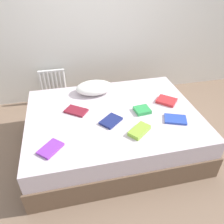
{
  "coord_description": "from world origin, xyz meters",
  "views": [
    {
      "loc": [
        -0.48,
        -2.05,
        2.02
      ],
      "look_at": [
        0.0,
        0.05,
        0.48
      ],
      "focal_mm": 35.93,
      "sensor_mm": 36.0,
      "label": 1
    }
  ],
  "objects": [
    {
      "name": "textbook_navy",
      "position": [
        -0.06,
        -0.15,
        0.51
      ],
      "size": [
        0.28,
        0.27,
        0.03
      ],
      "primitive_type": "cube",
      "rotation": [
        0.0,
        0.0,
        0.7
      ],
      "color": "navy",
      "rests_on": "bed"
    },
    {
      "name": "bed",
      "position": [
        0.0,
        0.0,
        0.25
      ],
      "size": [
        2.0,
        1.5,
        0.5
      ],
      "color": "brown",
      "rests_on": "ground"
    },
    {
      "name": "textbook_green",
      "position": [
        0.34,
        -0.05,
        0.52
      ],
      "size": [
        0.19,
        0.18,
        0.04
      ],
      "primitive_type": "cube",
      "rotation": [
        0.0,
        0.0,
        0.1
      ],
      "color": "green",
      "rests_on": "bed"
    },
    {
      "name": "textbook_lime",
      "position": [
        0.19,
        -0.39,
        0.52
      ],
      "size": [
        0.27,
        0.25,
        0.04
      ],
      "primitive_type": "cube",
      "rotation": [
        0.0,
        0.0,
        0.67
      ],
      "color": "#8CC638",
      "rests_on": "bed"
    },
    {
      "name": "textbook_purple",
      "position": [
        -0.7,
        -0.44,
        0.51
      ],
      "size": [
        0.26,
        0.27,
        0.03
      ],
      "primitive_type": "cube",
      "rotation": [
        0.0,
        0.0,
        0.82
      ],
      "color": "purple",
      "rests_on": "bed"
    },
    {
      "name": "radiator",
      "position": [
        -0.69,
        1.2,
        0.33
      ],
      "size": [
        0.4,
        0.04,
        0.47
      ],
      "color": "white",
      "rests_on": "ground"
    },
    {
      "name": "pillow",
      "position": [
        -0.13,
        0.5,
        0.58
      ],
      "size": [
        0.48,
        0.32,
        0.15
      ],
      "primitive_type": "ellipsoid",
      "color": "white",
      "rests_on": "bed"
    },
    {
      "name": "textbook_maroon",
      "position": [
        -0.41,
        0.12,
        0.51
      ],
      "size": [
        0.29,
        0.27,
        0.02
      ],
      "primitive_type": "cube",
      "rotation": [
        0.0,
        0.0,
        -0.64
      ],
      "color": "maroon",
      "rests_on": "bed"
    },
    {
      "name": "back_wall",
      "position": [
        0.0,
        1.35,
        1.4
      ],
      "size": [
        6.0,
        0.1,
        2.8
      ],
      "primitive_type": "cube",
      "color": "silver",
      "rests_on": "ground"
    },
    {
      "name": "textbook_blue",
      "position": [
        0.64,
        -0.28,
        0.51
      ],
      "size": [
        0.28,
        0.24,
        0.02
      ],
      "primitive_type": "cube",
      "rotation": [
        0.0,
        0.0,
        -0.37
      ],
      "color": "#2847B7",
      "rests_on": "bed"
    },
    {
      "name": "ground_plane",
      "position": [
        0.0,
        0.0,
        0.0
      ],
      "size": [
        8.0,
        8.0,
        0.0
      ],
      "primitive_type": "plane",
      "color": "#7F6651"
    },
    {
      "name": "textbook_red",
      "position": [
        0.7,
        0.08,
        0.52
      ],
      "size": [
        0.29,
        0.29,
        0.04
      ],
      "primitive_type": "cube",
      "rotation": [
        0.0,
        0.0,
        -0.74
      ],
      "color": "red",
      "rests_on": "bed"
    }
  ]
}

